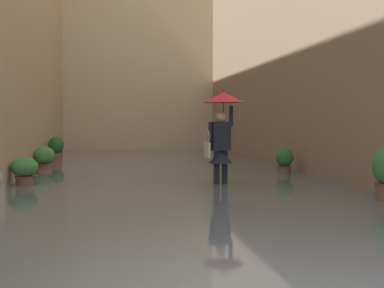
# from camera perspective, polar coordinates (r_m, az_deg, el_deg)

# --- Properties ---
(ground_plane) EXTENTS (60.00, 60.00, 0.00)m
(ground_plane) POSITION_cam_1_polar(r_m,az_deg,el_deg) (14.60, -3.04, -3.26)
(ground_plane) COLOR #605B56
(flood_water) EXTENTS (7.61, 27.87, 0.12)m
(flood_water) POSITION_cam_1_polar(r_m,az_deg,el_deg) (14.60, -3.04, -3.03)
(flood_water) COLOR slate
(flood_water) RESTS_ON ground_plane
(building_facade_far) EXTENTS (10.41, 1.80, 13.32)m
(building_facade_far) POSITION_cam_1_polar(r_m,az_deg,el_deg) (26.85, -5.57, 13.60)
(building_facade_far) COLOR beige
(building_facade_far) RESTS_ON ground_plane
(person_wading) EXTENTS (0.88, 0.88, 2.11)m
(person_wading) POSITION_cam_1_polar(r_m,az_deg,el_deg) (11.68, 3.07, 2.14)
(person_wading) COLOR #4C4233
(person_wading) RESTS_ON ground_plane
(potted_plant_near_right) EXTENTS (0.51, 0.51, 0.93)m
(potted_plant_near_right) POSITION_cam_1_polar(r_m,az_deg,el_deg) (18.69, -13.75, -0.43)
(potted_plant_near_right) COLOR brown
(potted_plant_near_right) RESTS_ON ground_plane
(potted_plant_far_right) EXTENTS (0.56, 0.56, 0.69)m
(potted_plant_far_right) POSITION_cam_1_polar(r_m,az_deg,el_deg) (11.97, -16.78, -2.65)
(potted_plant_far_right) COLOR brown
(potted_plant_far_right) RESTS_ON ground_plane
(potted_plant_near_left) EXTENTS (0.45, 0.45, 0.76)m
(potted_plant_near_left) POSITION_cam_1_polar(r_m,az_deg,el_deg) (14.21, 9.45, -1.73)
(potted_plant_near_left) COLOR brown
(potted_plant_near_left) RESTS_ON ground_plane
(potted_plant_mid_right) EXTENTS (0.58, 0.58, 0.74)m
(potted_plant_mid_right) POSITION_cam_1_polar(r_m,az_deg,el_deg) (15.77, -14.90, -1.45)
(potted_plant_mid_right) COLOR brown
(potted_plant_mid_right) RESTS_ON ground_plane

